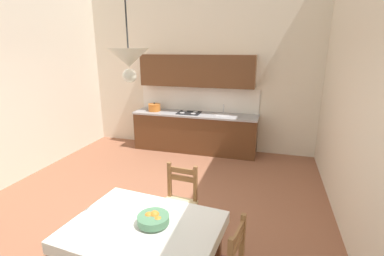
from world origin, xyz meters
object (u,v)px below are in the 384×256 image
dining_chair_kitchen_side (178,204)px  pendant_lamp (129,59)px  kitchen_cabinetry (195,115)px  dining_table (144,236)px  fruit_bowl (153,219)px

dining_chair_kitchen_side → pendant_lamp: 2.06m
kitchen_cabinetry → pendant_lamp: (0.58, -4.05, 1.41)m
dining_table → fruit_bowl: (0.09, 0.04, 0.18)m
dining_chair_kitchen_side → fruit_bowl: dining_chair_kitchen_side is taller
dining_table → fruit_bowl: bearing=24.8°
dining_table → pendant_lamp: size_ratio=1.84×
kitchen_cabinetry → dining_chair_kitchen_side: size_ratio=3.07×
fruit_bowl → dining_table: bearing=-155.2°
kitchen_cabinetry → dining_table: size_ratio=1.93×
kitchen_cabinetry → fruit_bowl: 4.04m
dining_chair_kitchen_side → fruit_bowl: (0.06, -0.88, 0.37)m
dining_table → pendant_lamp: 1.63m
kitchen_cabinetry → dining_chair_kitchen_side: bearing=-78.4°
kitchen_cabinetry → pendant_lamp: size_ratio=3.55×
dining_chair_kitchen_side → pendant_lamp: size_ratio=1.16×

